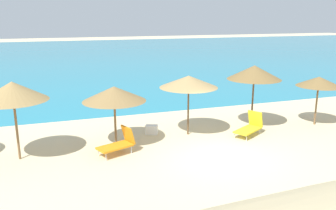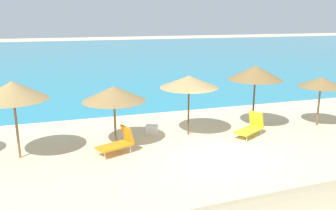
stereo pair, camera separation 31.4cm
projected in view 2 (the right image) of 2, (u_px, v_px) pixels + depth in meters
ground_plane at (220, 156)px, 13.38m from camera, size 160.00×160.00×0.00m
sea_water at (100, 55)px, 48.09m from camera, size 160.00×61.86×0.01m
beach_umbrella_2 at (13, 91)px, 12.57m from camera, size 2.49×2.49×2.95m
beach_umbrella_3 at (114, 94)px, 14.00m from camera, size 2.57×2.57×2.49m
beach_umbrella_4 at (189, 82)px, 15.20m from camera, size 2.57×2.57×2.70m
beach_umbrella_5 at (256, 73)px, 16.11m from camera, size 2.52×2.52×3.00m
beach_umbrella_6 at (321, 82)px, 16.59m from camera, size 2.12×2.12×2.40m
lounge_chair_1 at (118, 143)px, 13.53m from camera, size 1.56×1.14×1.03m
lounge_chair_3 at (251, 127)px, 15.55m from camera, size 1.65×1.34×1.04m
cooler_box at (152, 130)px, 15.81m from camera, size 0.64×0.54×0.41m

